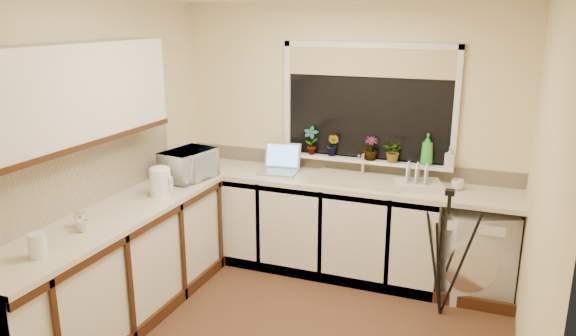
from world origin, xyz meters
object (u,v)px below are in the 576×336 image
(microwave, at_px, (189,165))
(soap_bottle_clear, at_px, (450,157))
(washing_machine, at_px, (474,251))
(cup_back, at_px, (458,185))
(tripod, at_px, (445,254))
(glass_jug, at_px, (37,246))
(laptop, at_px, (280,164))
(cup_left, at_px, (84,226))
(dish_rack, at_px, (419,185))
(plant_d, at_px, (394,151))
(steel_jar, at_px, (80,220))
(kettle, at_px, (160,183))
(plant_c, at_px, (371,149))
(soap_bottle_green, at_px, (427,149))
(plant_b, at_px, (333,145))
(plant_a, at_px, (311,141))

(microwave, xyz_separation_m, soap_bottle_clear, (2.19, 0.71, 0.11))
(washing_machine, bearing_deg, cup_back, 141.77)
(tripod, bearing_deg, glass_jug, -158.40)
(laptop, xyz_separation_m, cup_left, (-0.69, -1.88, -0.03))
(dish_rack, xyz_separation_m, soap_bottle_clear, (0.22, 0.24, 0.21))
(washing_machine, xyz_separation_m, plant_d, (-0.77, 0.18, 0.77))
(laptop, height_order, steel_jar, laptop)
(dish_rack, bearing_deg, cup_back, -3.78)
(glass_jug, distance_m, soap_bottle_clear, 3.31)
(tripod, distance_m, cup_left, 2.70)
(laptop, distance_m, kettle, 1.21)
(laptop, bearing_deg, plant_d, 2.92)
(plant_c, distance_m, cup_left, 2.55)
(washing_machine, distance_m, kettle, 2.71)
(laptop, distance_m, steel_jar, 1.97)
(washing_machine, xyz_separation_m, steel_jar, (-2.57, -1.79, 0.57))
(microwave, xyz_separation_m, cup_back, (2.29, 0.56, -0.09))
(soap_bottle_clear, xyz_separation_m, cup_back, (0.10, -0.15, -0.20))
(microwave, distance_m, plant_d, 1.85)
(washing_machine, bearing_deg, plant_c, 145.49)
(plant_c, bearing_deg, microwave, -155.17)
(plant_d, bearing_deg, soap_bottle_clear, 2.06)
(soap_bottle_green, height_order, cup_back, soap_bottle_green)
(plant_b, relative_size, plant_d, 1.04)
(microwave, relative_size, cup_left, 5.36)
(laptop, xyz_separation_m, kettle, (-0.64, -1.03, 0.05))
(plant_a, xyz_separation_m, plant_c, (0.58, -0.00, -0.03))
(microwave, bearing_deg, cup_left, -170.96)
(washing_machine, xyz_separation_m, dish_rack, (-0.50, -0.04, 0.55))
(plant_b, bearing_deg, glass_jug, -114.26)
(kettle, distance_m, microwave, 0.50)
(cup_back, relative_size, cup_left, 1.22)
(dish_rack, xyz_separation_m, soap_bottle_green, (0.02, 0.24, 0.26))
(kettle, height_order, cup_back, kettle)
(plant_c, bearing_deg, dish_rack, -25.24)
(glass_jug, distance_m, cup_back, 3.26)
(laptop, height_order, cup_back, laptop)
(tripod, height_order, plant_b, plant_b)
(glass_jug, relative_size, plant_b, 0.74)
(cup_left, bearing_deg, washing_machine, 36.66)
(soap_bottle_clear, bearing_deg, microwave, -162.16)
(dish_rack, relative_size, soap_bottle_clear, 2.13)
(soap_bottle_green, bearing_deg, soap_bottle_clear, -1.64)
(kettle, xyz_separation_m, plant_b, (1.09, 1.22, 0.14))
(glass_jug, xyz_separation_m, plant_b, (1.12, 2.49, 0.18))
(laptop, height_order, plant_d, plant_d)
(soap_bottle_green, xyz_separation_m, cup_left, (-2.02, -2.06, -0.25))
(soap_bottle_clear, bearing_deg, plant_b, 179.60)
(microwave, relative_size, soap_bottle_clear, 2.71)
(steel_jar, bearing_deg, microwave, 85.62)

